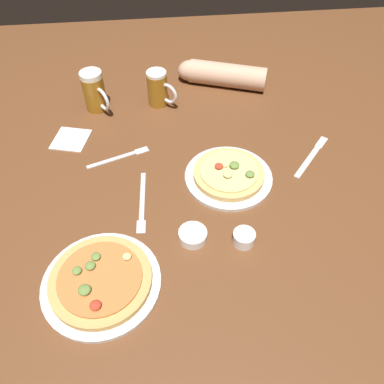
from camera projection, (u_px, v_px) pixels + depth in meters
The scene contains 12 objects.
ground_plane at pixel (192, 200), 1.17m from camera, with size 2.40×2.40×0.03m, color brown.
pizza_plate_near at pixel (101, 281), 0.95m from camera, with size 0.29×0.29×0.05m.
pizza_plate_far at pixel (229, 175), 1.19m from camera, with size 0.27×0.27×0.05m.
beer_mug_dark at pixel (158, 89), 1.42m from camera, with size 0.11×0.10×0.13m.
beer_mug_amber at pixel (95, 92), 1.39m from camera, with size 0.10×0.12×0.15m.
ramekin_sauce at pixel (244, 238), 1.03m from camera, with size 0.06×0.06×0.04m, color white.
ramekin_butter at pixel (193, 235), 1.04m from camera, with size 0.08×0.08×0.03m, color white.
napkin_folded at pixel (71, 139), 1.32m from camera, with size 0.11×0.12×0.01m, color silver.
fork_left at pixel (120, 157), 1.26m from camera, with size 0.20×0.09×0.01m.
knife_right at pixel (312, 156), 1.27m from camera, with size 0.17×0.19×0.01m.
fork_spare at pixel (142, 202), 1.13m from camera, with size 0.03×0.23×0.01m.
diner_arm at pixel (220, 74), 1.52m from camera, with size 0.35×0.18×0.09m.
Camera 1 is at (-0.08, -0.75, 0.87)m, focal length 36.35 mm.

